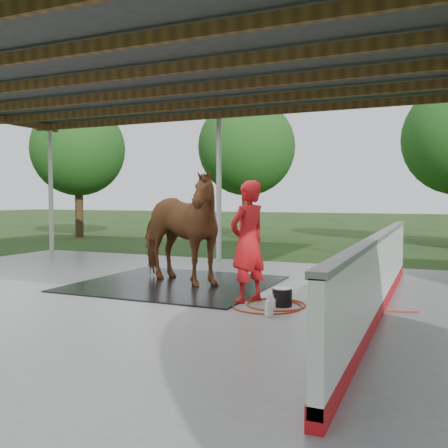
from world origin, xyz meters
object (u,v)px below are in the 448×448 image
at_px(dasher_board, 379,276).
at_px(horse, 176,228).
at_px(handler, 248,241).
at_px(wash_bucket, 282,297).

relative_size(dasher_board, horse, 3.23).
bearing_deg(dasher_board, handler, 179.01).
bearing_deg(handler, wash_bucket, 104.96).
relative_size(horse, handler, 1.28).
relative_size(dasher_board, wash_bucket, 26.53).
relative_size(dasher_board, handler, 4.14).
bearing_deg(wash_bucket, dasher_board, 2.40).
bearing_deg(horse, wash_bucket, -91.86).
height_order(dasher_board, handler, handler).
xyz_separation_m(dasher_board, handler, (-2.02, 0.03, 0.42)).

